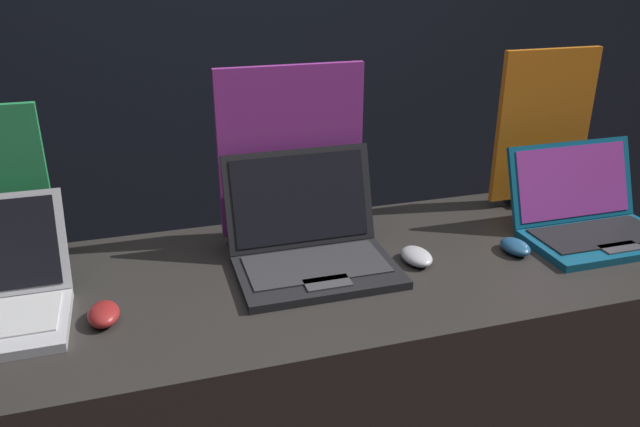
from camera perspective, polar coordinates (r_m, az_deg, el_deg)
The scene contains 8 objects.
display_counter at distance 1.78m, azimuth 0.14°, elevation -17.44°, with size 1.96×0.68×0.86m.
mouse_front at distance 1.40m, azimuth -19.18°, elevation -8.68°, with size 0.07×0.10×0.04m.
laptop_middle at distance 1.53m, azimuth -0.86°, elevation -2.63°, with size 0.38×0.33×0.26m.
mouse_middle at distance 1.58m, azimuth 8.82°, elevation -3.89°, with size 0.07×0.11×0.03m.
promo_stand_middle at distance 1.63m, azimuth -2.61°, elevation 5.04°, with size 0.38×0.07×0.46m.
laptop_back at distance 1.84m, azimuth 23.43°, elevation -0.27°, with size 0.39×0.31×0.23m.
mouse_back at distance 1.69m, azimuth 17.42°, elevation -2.92°, with size 0.07×0.10×0.03m.
promo_stand_back at distance 1.97m, azimuth 19.71°, elevation 6.98°, with size 0.31×0.07×0.47m.
Camera 1 is at (-0.39, -0.95, 1.59)m, focal length 35.00 mm.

